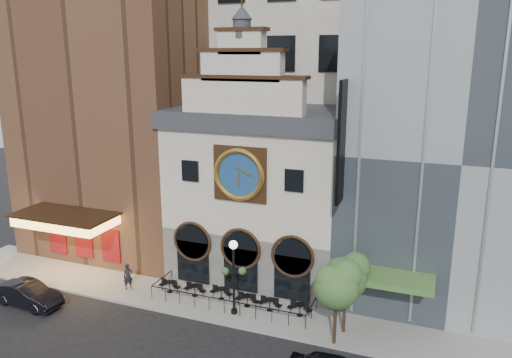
{
  "coord_description": "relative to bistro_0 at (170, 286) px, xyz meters",
  "views": [
    {
      "loc": [
        12.11,
        -24.52,
        16.07
      ],
      "look_at": [
        0.29,
        6.0,
        7.75
      ],
      "focal_mm": 35.0,
      "sensor_mm": 36.0,
      "label": 1
    }
  ],
  "objects": [
    {
      "name": "pedestrian",
      "position": [
        -2.93,
        -0.58,
        0.45
      ],
      "size": [
        0.74,
        0.8,
        1.82
      ],
      "primitive_type": "imported",
      "rotation": [
        0.0,
        0.0,
        0.95
      ],
      "color": "black",
      "rests_on": "sidewalk"
    },
    {
      "name": "bistro_1",
      "position": [
        1.85,
        0.14,
        0.0
      ],
      "size": [
        1.58,
        0.68,
        0.9
      ],
      "color": "black",
      "rests_on": "sidewalk"
    },
    {
      "name": "retail_building",
      "position": [
        17.66,
        7.56,
        9.53
      ],
      "size": [
        14.0,
        14.4,
        20.0
      ],
      "color": "gray",
      "rests_on": "ground"
    },
    {
      "name": "tree_right",
      "position": [
        11.9,
        -1.99,
        3.19
      ],
      "size": [
        2.59,
        2.49,
        4.99
      ],
      "color": "#382619",
      "rests_on": "sidewalk"
    },
    {
      "name": "car_left",
      "position": [
        -7.8,
        -4.7,
        0.17
      ],
      "size": [
        4.87,
        1.97,
        1.57
      ],
      "primitive_type": "imported",
      "rotation": [
        0.0,
        0.0,
        1.5
      ],
      "color": "black",
      "rests_on": "ground"
    },
    {
      "name": "theater_building",
      "position": [
        -8.34,
        7.54,
        11.99
      ],
      "size": [
        14.0,
        15.6,
        25.0
      ],
      "color": "brown",
      "rests_on": "ground"
    },
    {
      "name": "ground",
      "position": [
        4.66,
        -2.42,
        -0.61
      ],
      "size": [
        120.0,
        120.0,
        0.0
      ],
      "primitive_type": "plane",
      "color": "black",
      "rests_on": "ground"
    },
    {
      "name": "office_tower",
      "position": [
        4.66,
        17.58,
        19.39
      ],
      "size": [
        20.0,
        16.0,
        40.0
      ],
      "primitive_type": "cube",
      "color": "silver",
      "rests_on": "ground"
    },
    {
      "name": "sidewalk",
      "position": [
        4.66,
        0.08,
        -0.54
      ],
      "size": [
        44.0,
        5.0,
        0.15
      ],
      "primitive_type": "cube",
      "color": "gray",
      "rests_on": "ground"
    },
    {
      "name": "cafe_railing",
      "position": [
        4.66,
        0.08,
        -0.01
      ],
      "size": [
        10.6,
        2.6,
        0.9
      ],
      "primitive_type": null,
      "color": "black",
      "rests_on": "sidewalk"
    },
    {
      "name": "clock_building",
      "position": [
        4.66,
        5.4,
        6.07
      ],
      "size": [
        12.6,
        8.78,
        18.65
      ],
      "color": "#605E5B",
      "rests_on": "ground"
    },
    {
      "name": "bistro_3",
      "position": [
        5.69,
        0.09,
        0.0
      ],
      "size": [
        1.58,
        0.68,
        0.9
      ],
      "color": "black",
      "rests_on": "sidewalk"
    },
    {
      "name": "bistro_5",
      "position": [
        9.19,
        0.22,
        0.0
      ],
      "size": [
        1.58,
        0.68,
        0.9
      ],
      "color": "black",
      "rests_on": "sidewalk"
    },
    {
      "name": "bistro_4",
      "position": [
        7.22,
        0.12,
        0.0
      ],
      "size": [
        1.58,
        0.68,
        0.9
      ],
      "color": "black",
      "rests_on": "sidewalk"
    },
    {
      "name": "tree_left",
      "position": [
        12.15,
        -0.61,
        3.14
      ],
      "size": [
        2.55,
        2.46,
        4.92
      ],
      "color": "#382619",
      "rests_on": "sidewalk"
    },
    {
      "name": "lamppost",
      "position": [
        5.26,
        -1.03,
        2.55
      ],
      "size": [
        1.47,
        0.92,
        4.87
      ],
      "rotation": [
        0.0,
        0.0,
        0.41
      ],
      "color": "black",
      "rests_on": "sidewalk"
    },
    {
      "name": "bistro_2",
      "position": [
        3.71,
        0.37,
        0.0
      ],
      "size": [
        1.58,
        0.68,
        0.9
      ],
      "color": "black",
      "rests_on": "sidewalk"
    },
    {
      "name": "bistro_0",
      "position": [
        0.0,
        0.0,
        0.0
      ],
      "size": [
        1.58,
        0.68,
        0.9
      ],
      "color": "black",
      "rests_on": "sidewalk"
    }
  ]
}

